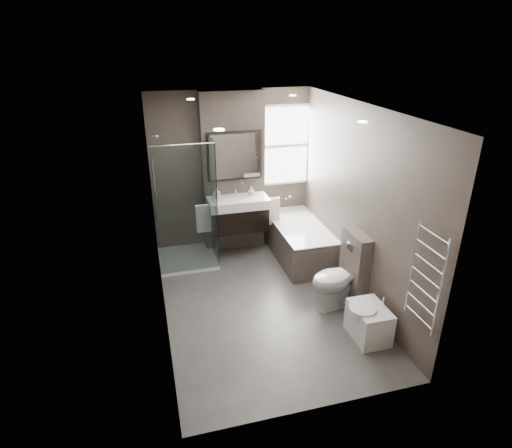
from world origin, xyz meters
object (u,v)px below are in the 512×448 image
object	(u,v)px
vanity	(238,213)
toilet	(340,278)
bidet	(368,322)
bathtub	(299,239)

from	to	relation	value
vanity	toilet	size ratio (longest dim) A/B	1.19
vanity	toilet	world-z (taller)	vanity
toilet	bidet	distance (m)	0.76
toilet	bidet	world-z (taller)	toilet
bathtub	toilet	xyz separation A→B (m)	(0.05, -1.42, 0.08)
vanity	bidet	xyz separation A→B (m)	(1.01, -2.48, -0.52)
toilet	vanity	bearing A→B (deg)	-161.26
bathtub	bidet	distance (m)	2.15
bathtub	bidet	world-z (taller)	bathtub
bathtub	toilet	bearing A→B (deg)	-88.18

